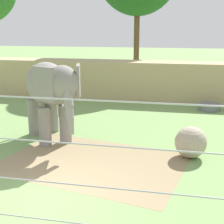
# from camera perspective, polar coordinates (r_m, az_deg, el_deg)

# --- Properties ---
(ground_plane) EXTENTS (120.00, 120.00, 0.00)m
(ground_plane) POSITION_cam_1_polar(r_m,az_deg,el_deg) (8.79, -11.45, -14.59)
(ground_plane) COLOR #759956
(dirt_patch) EXTENTS (6.32, 5.03, 0.01)m
(dirt_patch) POSITION_cam_1_polar(r_m,az_deg,el_deg) (10.78, -3.19, -8.59)
(dirt_patch) COLOR #937F5B
(dirt_patch) RESTS_ON ground
(embankment_wall) EXTENTS (36.00, 1.80, 2.21)m
(embankment_wall) POSITION_cam_1_polar(r_m,az_deg,el_deg) (19.99, 2.37, 5.55)
(embankment_wall) COLOR tan
(embankment_wall) RESTS_ON ground
(elephant) EXTENTS (3.22, 3.50, 3.00)m
(elephant) POSITION_cam_1_polar(r_m,az_deg,el_deg) (12.45, -10.57, 3.89)
(elephant) COLOR gray
(elephant) RESTS_ON ground
(enrichment_ball) EXTENTS (1.05, 1.05, 1.05)m
(enrichment_ball) POSITION_cam_1_polar(r_m,az_deg,el_deg) (11.28, 13.33, -5.07)
(enrichment_ball) COLOR tan
(enrichment_ball) RESTS_ON ground
(water_tub) EXTENTS (1.10, 1.10, 0.35)m
(water_tub) POSITION_cam_1_polar(r_m,az_deg,el_deg) (17.87, 16.34, 0.86)
(water_tub) COLOR slate
(water_tub) RESTS_ON ground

